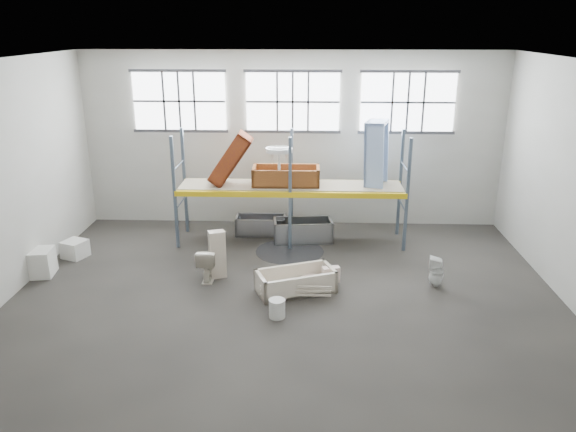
{
  "coord_description": "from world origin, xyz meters",
  "views": [
    {
      "loc": [
        0.48,
        -10.89,
        5.68
      ],
      "look_at": [
        0.0,
        1.5,
        1.4
      ],
      "focal_mm": 34.91,
      "sensor_mm": 36.0,
      "label": 1
    }
  ],
  "objects_px": {
    "steel_tub_right": "(303,230)",
    "blue_tub_upright": "(376,155)",
    "toilet_beige": "(208,263)",
    "rust_tub_flat": "(286,176)",
    "carton_near": "(37,263)",
    "bathtub_beige": "(296,281)",
    "toilet_white": "(436,272)",
    "bucket": "(277,308)",
    "steel_tub_left": "(261,225)",
    "cistern_tall": "(217,254)"
  },
  "relations": [
    {
      "from": "steel_tub_right",
      "to": "blue_tub_upright",
      "type": "height_order",
      "value": "blue_tub_upright"
    },
    {
      "from": "toilet_beige",
      "to": "toilet_white",
      "type": "distance_m",
      "value": 5.23
    },
    {
      "from": "rust_tub_flat",
      "to": "blue_tub_upright",
      "type": "relative_size",
      "value": 1.0
    },
    {
      "from": "blue_tub_upright",
      "to": "bathtub_beige",
      "type": "bearing_deg",
      "value": -121.87
    },
    {
      "from": "steel_tub_right",
      "to": "rust_tub_flat",
      "type": "bearing_deg",
      "value": 179.22
    },
    {
      "from": "bucket",
      "to": "blue_tub_upright",
      "type": "bearing_deg",
      "value": 61.73
    },
    {
      "from": "cistern_tall",
      "to": "bucket",
      "type": "xyz_separation_m",
      "value": [
        1.5,
        -1.87,
        -0.38
      ]
    },
    {
      "from": "steel_tub_left",
      "to": "bathtub_beige",
      "type": "bearing_deg",
      "value": -73.15
    },
    {
      "from": "toilet_white",
      "to": "bucket",
      "type": "bearing_deg",
      "value": -55.16
    },
    {
      "from": "steel_tub_right",
      "to": "carton_near",
      "type": "height_order",
      "value": "carton_near"
    },
    {
      "from": "cistern_tall",
      "to": "carton_near",
      "type": "height_order",
      "value": "cistern_tall"
    },
    {
      "from": "steel_tub_left",
      "to": "cistern_tall",
      "type": "bearing_deg",
      "value": -104.82
    },
    {
      "from": "toilet_beige",
      "to": "carton_near",
      "type": "xyz_separation_m",
      "value": [
        -4.09,
        0.06,
        -0.07
      ]
    },
    {
      "from": "cistern_tall",
      "to": "toilet_white",
      "type": "xyz_separation_m",
      "value": [
        5.02,
        -0.32,
        -0.22
      ]
    },
    {
      "from": "cistern_tall",
      "to": "bucket",
      "type": "height_order",
      "value": "cistern_tall"
    },
    {
      "from": "steel_tub_left",
      "to": "carton_near",
      "type": "distance_m",
      "value": 5.88
    },
    {
      "from": "steel_tub_right",
      "to": "carton_near",
      "type": "relative_size",
      "value": 2.13
    },
    {
      "from": "blue_tub_upright",
      "to": "carton_near",
      "type": "xyz_separation_m",
      "value": [
        -8.19,
        -2.64,
        -2.07
      ]
    },
    {
      "from": "cistern_tall",
      "to": "blue_tub_upright",
      "type": "relative_size",
      "value": 0.64
    },
    {
      "from": "toilet_white",
      "to": "steel_tub_right",
      "type": "height_order",
      "value": "toilet_white"
    },
    {
      "from": "blue_tub_upright",
      "to": "bucket",
      "type": "distance_m",
      "value": 5.5
    },
    {
      "from": "cistern_tall",
      "to": "toilet_white",
      "type": "distance_m",
      "value": 5.04
    },
    {
      "from": "toilet_beige",
      "to": "steel_tub_left",
      "type": "relative_size",
      "value": 0.56
    },
    {
      "from": "toilet_white",
      "to": "bucket",
      "type": "relative_size",
      "value": 1.84
    },
    {
      "from": "toilet_white",
      "to": "steel_tub_right",
      "type": "bearing_deg",
      "value": -120.93
    },
    {
      "from": "steel_tub_left",
      "to": "blue_tub_upright",
      "type": "relative_size",
      "value": 0.78
    },
    {
      "from": "bathtub_beige",
      "to": "toilet_white",
      "type": "bearing_deg",
      "value": -14.31
    },
    {
      "from": "bathtub_beige",
      "to": "toilet_white",
      "type": "xyz_separation_m",
      "value": [
        3.17,
        0.38,
        0.11
      ]
    },
    {
      "from": "toilet_beige",
      "to": "bucket",
      "type": "xyz_separation_m",
      "value": [
        1.71,
        -1.73,
        -0.2
      ]
    },
    {
      "from": "blue_tub_upright",
      "to": "carton_near",
      "type": "relative_size",
      "value": 2.38
    },
    {
      "from": "cistern_tall",
      "to": "toilet_beige",
      "type": "bearing_deg",
      "value": -168.28
    },
    {
      "from": "bathtub_beige",
      "to": "blue_tub_upright",
      "type": "xyz_separation_m",
      "value": [
        2.03,
        3.26,
        2.14
      ]
    },
    {
      "from": "cistern_tall",
      "to": "bucket",
      "type": "relative_size",
      "value": 2.94
    },
    {
      "from": "toilet_beige",
      "to": "steel_tub_right",
      "type": "relative_size",
      "value": 0.5
    },
    {
      "from": "carton_near",
      "to": "toilet_beige",
      "type": "bearing_deg",
      "value": -0.88
    },
    {
      "from": "rust_tub_flat",
      "to": "steel_tub_right",
      "type": "bearing_deg",
      "value": -0.78
    },
    {
      "from": "bathtub_beige",
      "to": "blue_tub_upright",
      "type": "height_order",
      "value": "blue_tub_upright"
    },
    {
      "from": "rust_tub_flat",
      "to": "toilet_beige",
      "type": "bearing_deg",
      "value": -123.6
    },
    {
      "from": "toilet_beige",
      "to": "cistern_tall",
      "type": "xyz_separation_m",
      "value": [
        0.21,
        0.13,
        0.18
      ]
    },
    {
      "from": "cistern_tall",
      "to": "blue_tub_upright",
      "type": "xyz_separation_m",
      "value": [
        3.89,
        2.57,
        1.82
      ]
    },
    {
      "from": "cistern_tall",
      "to": "rust_tub_flat",
      "type": "xyz_separation_m",
      "value": [
        1.51,
        2.44,
        1.25
      ]
    },
    {
      "from": "toilet_beige",
      "to": "rust_tub_flat",
      "type": "relative_size",
      "value": 0.44
    },
    {
      "from": "steel_tub_right",
      "to": "rust_tub_flat",
      "type": "height_order",
      "value": "rust_tub_flat"
    },
    {
      "from": "bathtub_beige",
      "to": "toilet_beige",
      "type": "xyz_separation_m",
      "value": [
        -2.07,
        0.56,
        0.14
      ]
    },
    {
      "from": "steel_tub_right",
      "to": "toilet_white",
      "type": "bearing_deg",
      "value": -42.0
    },
    {
      "from": "rust_tub_flat",
      "to": "bucket",
      "type": "relative_size",
      "value": 4.56
    },
    {
      "from": "cistern_tall",
      "to": "bathtub_beige",
      "type": "bearing_deg",
      "value": -41.81
    },
    {
      "from": "steel_tub_left",
      "to": "carton_near",
      "type": "bearing_deg",
      "value": -149.6
    },
    {
      "from": "bathtub_beige",
      "to": "steel_tub_left",
      "type": "distance_m",
      "value": 3.76
    },
    {
      "from": "cistern_tall",
      "to": "carton_near",
      "type": "bearing_deg",
      "value": 159.69
    }
  ]
}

